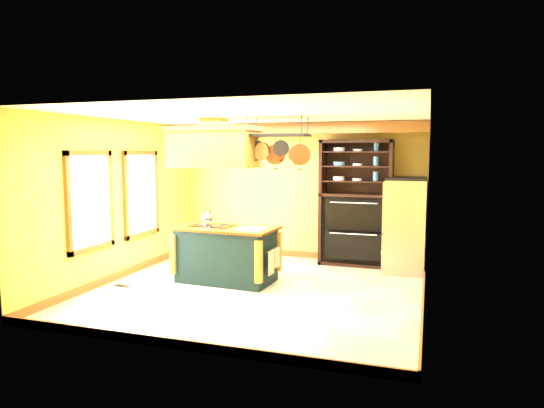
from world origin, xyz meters
The scene contains 15 objects.
floor centered at (0.00, 0.00, 0.00)m, with size 5.00×5.00×0.00m, color beige.
ceiling centered at (0.00, 0.00, 2.70)m, with size 5.00×5.00×0.00m, color white.
wall_back centered at (0.00, 2.50, 1.35)m, with size 5.00×0.02×2.70m, color #DFA651.
wall_front centered at (0.00, -2.50, 1.35)m, with size 5.00×0.02×2.70m, color #DFA651.
wall_left centered at (-2.50, 0.00, 1.35)m, with size 0.02×5.00×2.70m, color #DFA651.
wall_right centered at (2.50, 0.00, 1.35)m, with size 0.02×5.00×2.70m, color #DFA651.
ceiling_beam centered at (0.00, 1.70, 2.59)m, with size 5.00×0.15×0.20m, color brown.
window_near centered at (-2.47, -0.80, 1.40)m, with size 0.06×1.06×1.56m.
window_far centered at (-2.47, 0.60, 1.40)m, with size 0.06×1.06×1.56m.
kitchen_island centered at (-0.67, 0.29, 0.47)m, with size 1.72×1.03×1.11m.
range_hood centered at (-0.86, 0.29, 2.25)m, with size 1.48×0.83×0.80m.
pot_rack centered at (0.25, 0.29, 2.29)m, with size 1.05×0.48×0.75m.
refrigerator centered at (2.12, 1.90, 0.81)m, with size 0.72×0.85×1.66m.
hutch centered at (1.20, 2.24, 0.91)m, with size 1.35×0.61×2.38m.
floor_register centered at (-2.14, -0.52, 0.01)m, with size 0.28×0.12×0.01m, color black.
Camera 1 is at (2.51, -7.02, 2.15)m, focal length 32.00 mm.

